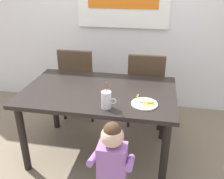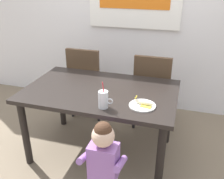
{
  "view_description": "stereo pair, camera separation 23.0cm",
  "coord_description": "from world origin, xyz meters",
  "px_view_note": "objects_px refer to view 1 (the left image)",
  "views": [
    {
      "loc": [
        0.53,
        -2.14,
        1.79
      ],
      "look_at": [
        0.15,
        -0.09,
        0.81
      ],
      "focal_mm": 40.01,
      "sensor_mm": 36.0,
      "label": 1
    },
    {
      "loc": [
        0.75,
        -2.08,
        1.79
      ],
      "look_at": [
        0.15,
        -0.09,
        0.81
      ],
      "focal_mm": 40.01,
      "sensor_mm": 36.0,
      "label": 2
    }
  ],
  "objects_px": {
    "toddler_standing": "(112,158)",
    "snack_plate": "(144,104)",
    "dining_table": "(99,99)",
    "dining_chair_left": "(79,80)",
    "peeled_banana": "(146,101)",
    "milk_cup": "(106,101)",
    "dining_chair_right": "(146,86)"
  },
  "relations": [
    {
      "from": "dining_table",
      "to": "snack_plate",
      "type": "height_order",
      "value": "snack_plate"
    },
    {
      "from": "milk_cup",
      "to": "peeled_banana",
      "type": "bearing_deg",
      "value": 21.45
    },
    {
      "from": "dining_chair_left",
      "to": "milk_cup",
      "type": "bearing_deg",
      "value": 119.29
    },
    {
      "from": "snack_plate",
      "to": "peeled_banana",
      "type": "xyz_separation_m",
      "value": [
        0.01,
        0.01,
        0.03
      ]
    },
    {
      "from": "toddler_standing",
      "to": "peeled_banana",
      "type": "bearing_deg",
      "value": 66.25
    },
    {
      "from": "dining_table",
      "to": "snack_plate",
      "type": "bearing_deg",
      "value": -25.49
    },
    {
      "from": "toddler_standing",
      "to": "snack_plate",
      "type": "distance_m",
      "value": 0.56
    },
    {
      "from": "toddler_standing",
      "to": "snack_plate",
      "type": "height_order",
      "value": "toddler_standing"
    },
    {
      "from": "dining_chair_left",
      "to": "milk_cup",
      "type": "distance_m",
      "value": 1.21
    },
    {
      "from": "snack_plate",
      "to": "dining_table",
      "type": "bearing_deg",
      "value": 154.51
    },
    {
      "from": "dining_table",
      "to": "snack_plate",
      "type": "relative_size",
      "value": 6.43
    },
    {
      "from": "dining_chair_left",
      "to": "milk_cup",
      "type": "height_order",
      "value": "milk_cup"
    },
    {
      "from": "peeled_banana",
      "to": "toddler_standing",
      "type": "bearing_deg",
      "value": -113.75
    },
    {
      "from": "dining_table",
      "to": "snack_plate",
      "type": "distance_m",
      "value": 0.51
    },
    {
      "from": "dining_chair_left",
      "to": "snack_plate",
      "type": "height_order",
      "value": "dining_chair_left"
    },
    {
      "from": "dining_table",
      "to": "peeled_banana",
      "type": "relative_size",
      "value": 8.45
    },
    {
      "from": "dining_chair_right",
      "to": "toddler_standing",
      "type": "xyz_separation_m",
      "value": [
        -0.17,
        -1.34,
        -0.02
      ]
    },
    {
      "from": "dining_table",
      "to": "dining_chair_left",
      "type": "bearing_deg",
      "value": 121.95
    },
    {
      "from": "dining_chair_left",
      "to": "peeled_banana",
      "type": "bearing_deg",
      "value": 134.99
    },
    {
      "from": "dining_table",
      "to": "peeled_banana",
      "type": "distance_m",
      "value": 0.53
    },
    {
      "from": "dining_table",
      "to": "dining_chair_right",
      "type": "xyz_separation_m",
      "value": [
        0.42,
        0.66,
        -0.12
      ]
    },
    {
      "from": "dining_table",
      "to": "dining_chair_left",
      "type": "height_order",
      "value": "dining_chair_left"
    },
    {
      "from": "dining_table",
      "to": "milk_cup",
      "type": "height_order",
      "value": "milk_cup"
    },
    {
      "from": "toddler_standing",
      "to": "snack_plate",
      "type": "bearing_deg",
      "value": 67.17
    },
    {
      "from": "dining_table",
      "to": "peeled_banana",
      "type": "height_order",
      "value": "peeled_banana"
    },
    {
      "from": "dining_chair_left",
      "to": "toddler_standing",
      "type": "distance_m",
      "value": 1.54
    },
    {
      "from": "dining_chair_left",
      "to": "toddler_standing",
      "type": "xyz_separation_m",
      "value": [
        0.69,
        -1.38,
        -0.02
      ]
    },
    {
      "from": "dining_chair_right",
      "to": "toddler_standing",
      "type": "distance_m",
      "value": 1.36
    },
    {
      "from": "milk_cup",
      "to": "peeled_banana",
      "type": "relative_size",
      "value": 1.43
    },
    {
      "from": "dining_chair_right",
      "to": "snack_plate",
      "type": "distance_m",
      "value": 0.9
    },
    {
      "from": "dining_chair_left",
      "to": "snack_plate",
      "type": "relative_size",
      "value": 4.17
    },
    {
      "from": "toddler_standing",
      "to": "snack_plate",
      "type": "xyz_separation_m",
      "value": [
        0.2,
        0.47,
        0.23
      ]
    }
  ]
}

